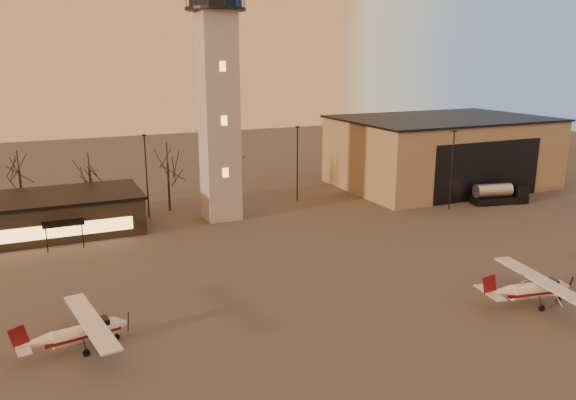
{
  "coord_description": "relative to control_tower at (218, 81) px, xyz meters",
  "views": [
    {
      "loc": [
        -19.48,
        -33.14,
        18.96
      ],
      "look_at": [
        1.21,
        13.0,
        6.08
      ],
      "focal_mm": 35.0,
      "sensor_mm": 36.0,
      "label": 1
    }
  ],
  "objects": [
    {
      "name": "tree_row",
      "position": [
        -13.7,
        9.16,
        -10.39
      ],
      "size": [
        37.2,
        9.2,
        8.8
      ],
      "color": "black",
      "rests_on": "ground"
    },
    {
      "name": "light_poles",
      "position": [
        0.5,
        1.0,
        -10.92
      ],
      "size": [
        58.5,
        12.25,
        10.14
      ],
      "color": "black",
      "rests_on": "ground"
    },
    {
      "name": "cessna_rear",
      "position": [
        -17.8,
        -26.47,
        -15.39
      ],
      "size": [
        7.93,
        9.99,
        2.74
      ],
      "rotation": [
        0.0,
        0.0,
        0.16
      ],
      "color": "silver",
      "rests_on": "ground"
    },
    {
      "name": "hangar",
      "position": [
        36.0,
        3.98,
        -11.17
      ],
      "size": [
        30.6,
        20.6,
        10.3
      ],
      "color": "#928060",
      "rests_on": "ground"
    },
    {
      "name": "cessna_front",
      "position": [
        15.22,
        -33.76,
        -15.32
      ],
      "size": [
        8.48,
        10.68,
        2.93
      ],
      "rotation": [
        0.0,
        0.0,
        -0.17
      ],
      "color": "silver",
      "rests_on": "ground"
    },
    {
      "name": "ground",
      "position": [
        0.0,
        -30.0,
        -16.33
      ],
      "size": [
        220.0,
        220.0,
        0.0
      ],
      "primitive_type": "plane",
      "color": "#4A4744",
      "rests_on": "ground"
    },
    {
      "name": "control_tower",
      "position": [
        0.0,
        0.0,
        0.0
      ],
      "size": [
        6.8,
        6.8,
        32.6
      ],
      "color": "#A29F99",
      "rests_on": "ground"
    },
    {
      "name": "terminal",
      "position": [
        -21.99,
        1.98,
        -14.17
      ],
      "size": [
        25.4,
        12.2,
        4.3
      ],
      "color": "black",
      "rests_on": "ground"
    },
    {
      "name": "fuel_truck",
      "position": [
        35.91,
        -8.5,
        -15.23
      ],
      "size": [
        7.78,
        3.71,
        2.78
      ],
      "rotation": [
        0.0,
        0.0,
        -0.21
      ],
      "color": "black",
      "rests_on": "ground"
    }
  ]
}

